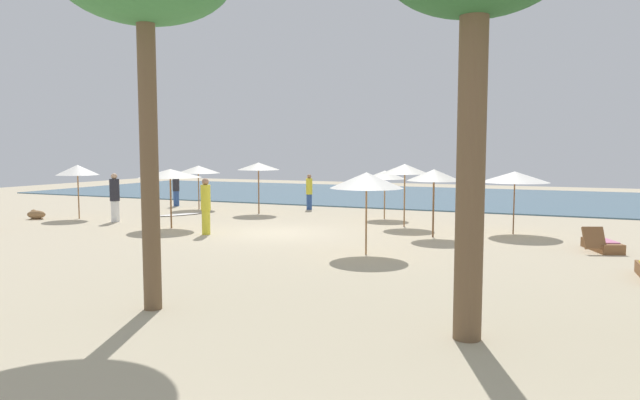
% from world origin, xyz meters
% --- Properties ---
extents(ground_plane, '(60.00, 60.00, 0.00)m').
position_xyz_m(ground_plane, '(0.00, 0.00, 0.00)').
color(ground_plane, '#BCAD8E').
extents(ocean_water, '(48.00, 16.00, 0.06)m').
position_xyz_m(ocean_water, '(0.00, 17.00, 0.03)').
color(ocean_water, '#476B7F').
rests_on(ocean_water, ground_plane).
extents(umbrella_0, '(1.77, 1.77, 2.24)m').
position_xyz_m(umbrella_0, '(5.13, 1.21, 2.05)').
color(umbrella_0, brown).
rests_on(umbrella_0, ground_plane).
extents(umbrella_1, '(1.89, 1.89, 2.30)m').
position_xyz_m(umbrella_1, '(-3.54, 4.96, 2.13)').
color(umbrella_1, brown).
rests_on(umbrella_1, ground_plane).
extents(umbrella_2, '(2.06, 2.06, 2.11)m').
position_xyz_m(umbrella_2, '(-7.13, 5.45, 1.92)').
color(umbrella_2, olive).
rests_on(umbrella_2, ground_plane).
extents(umbrella_3, '(1.71, 1.71, 2.25)m').
position_xyz_m(umbrella_3, '(-9.55, 0.38, 2.03)').
color(umbrella_3, olive).
rests_on(umbrella_3, ground_plane).
extents(umbrella_4, '(1.80, 1.80, 2.35)m').
position_xyz_m(umbrella_4, '(3.59, 3.33, 2.16)').
color(umbrella_4, olive).
rests_on(umbrella_4, ground_plane).
extents(umbrella_5, '(2.27, 2.27, 2.14)m').
position_xyz_m(umbrella_5, '(7.50, 3.00, 1.96)').
color(umbrella_5, brown).
rests_on(umbrella_5, ground_plane).
extents(umbrella_6, '(2.00, 2.00, 2.27)m').
position_xyz_m(umbrella_6, '(4.09, -2.59, 2.05)').
color(umbrella_6, olive).
rests_on(umbrella_6, ground_plane).
extents(umbrella_7, '(2.27, 2.27, 2.17)m').
position_xyz_m(umbrella_7, '(-4.16, -0.46, 2.02)').
color(umbrella_7, brown).
rests_on(umbrella_7, ground_plane).
extents(umbrella_8, '(1.74, 1.74, 2.01)m').
position_xyz_m(umbrella_8, '(2.20, 5.38, 1.83)').
color(umbrella_8, olive).
rests_on(umbrella_8, ground_plane).
extents(lounger_1, '(1.14, 1.73, 0.74)m').
position_xyz_m(lounger_1, '(10.08, 0.61, 0.18)').
color(lounger_1, brown).
rests_on(lounger_1, ground_plane).
extents(person_0, '(0.54, 0.54, 1.94)m').
position_xyz_m(person_0, '(-7.39, 0.16, 0.98)').
color(person_0, white).
rests_on(person_0, ground_plane).
extents(person_1, '(0.42, 0.42, 1.70)m').
position_xyz_m(person_1, '(-2.17, 7.44, 0.87)').
color(person_1, '#2D4C8C').
rests_on(person_1, ground_plane).
extents(person_2, '(0.36, 0.36, 1.78)m').
position_xyz_m(person_2, '(-9.08, 6.26, 0.90)').
color(person_2, '#2D4C8C').
rests_on(person_2, ground_plane).
extents(person_3, '(0.42, 0.42, 1.92)m').
position_xyz_m(person_3, '(-2.09, -1.24, 0.98)').
color(person_3, yellow).
rests_on(person_3, ground_plane).
extents(dog, '(0.84, 0.60, 0.38)m').
position_xyz_m(dog, '(-11.02, -0.49, 0.20)').
color(dog, olive).
rests_on(dog, ground_plane).
extents(surfboard, '(1.43, 2.04, 0.07)m').
position_xyz_m(surfboard, '(-6.43, 2.96, 0.04)').
color(surfboard, silver).
rests_on(surfboard, ground_plane).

